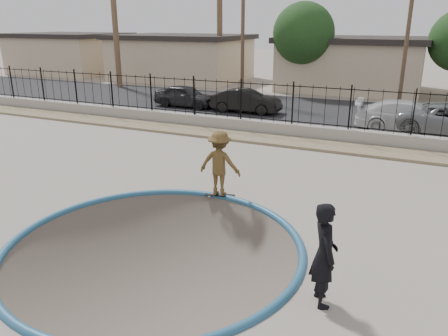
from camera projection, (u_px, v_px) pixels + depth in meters
ground at (300, 150)px, 21.76m from camera, size 120.00×120.00×2.20m
bowl_pit at (155, 247)px, 10.20m from camera, size 6.84×6.84×1.80m
coping_ring at (155, 247)px, 10.20m from camera, size 7.04×7.04×0.20m
rock_strip at (284, 141)px, 18.97m from camera, size 42.00×1.60×0.11m
retaining_wall at (291, 130)px, 19.84m from camera, size 42.00×0.45×0.60m
fence at (293, 104)px, 19.46m from camera, size 40.00×0.04×1.80m
street at (323, 110)px, 25.71m from camera, size 90.00×8.00×0.04m
house_west_far at (70, 53)px, 44.29m from camera, size 10.60×8.60×3.90m
house_west at (181, 57)px, 39.18m from camera, size 11.60×8.60×3.90m
house_center at (352, 63)px, 33.28m from camera, size 10.60×8.60×3.90m
utility_pole_left at (243, 26)px, 28.30m from camera, size 1.70×0.24×9.00m
utility_pole_mid at (409, 22)px, 24.29m from camera, size 1.70×0.24×9.50m
street_tree_left at (304, 34)px, 30.73m from camera, size 4.32×4.32×6.36m
skater at (220, 166)px, 12.78m from camera, size 1.30×0.80×1.94m
skateboard at (220, 195)px, 13.07m from camera, size 0.93×0.40×0.08m
videographer at (324, 255)px, 7.88m from camera, size 0.76×0.87×2.01m
car_a at (186, 96)px, 26.55m from camera, size 3.89×1.57×1.33m
car_b at (246, 101)px, 24.91m from camera, size 4.05×1.53×1.32m
car_c at (409, 117)px, 20.49m from camera, size 5.02×2.26×1.43m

